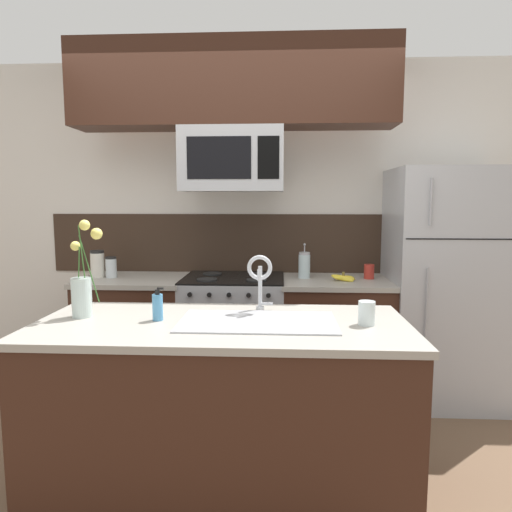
% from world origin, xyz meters
% --- Properties ---
extents(ground_plane, '(10.00, 10.00, 0.00)m').
position_xyz_m(ground_plane, '(0.00, 0.00, 0.00)').
color(ground_plane, brown).
extents(rear_partition, '(5.20, 0.10, 2.60)m').
position_xyz_m(rear_partition, '(0.30, 1.28, 1.30)').
color(rear_partition, silver).
rests_on(rear_partition, ground).
extents(splash_band, '(3.09, 0.01, 0.48)m').
position_xyz_m(splash_band, '(0.00, 1.22, 1.15)').
color(splash_band, '#332319').
rests_on(splash_band, rear_partition).
extents(back_counter_left, '(0.80, 0.65, 0.91)m').
position_xyz_m(back_counter_left, '(-0.77, 0.90, 0.46)').
color(back_counter_left, '#381E14').
rests_on(back_counter_left, ground).
extents(back_counter_right, '(0.82, 0.65, 0.91)m').
position_xyz_m(back_counter_right, '(0.77, 0.90, 0.46)').
color(back_counter_right, '#381E14').
rests_on(back_counter_right, ground).
extents(stove_range, '(0.76, 0.64, 0.93)m').
position_xyz_m(stove_range, '(0.00, 0.90, 0.46)').
color(stove_range, '#A8AAAF').
rests_on(stove_range, ground).
extents(microwave, '(0.74, 0.40, 0.45)m').
position_xyz_m(microwave, '(0.00, 0.88, 1.79)').
color(microwave, '#A8AAAF').
extents(upper_cabinet_band, '(2.32, 0.34, 0.60)m').
position_xyz_m(upper_cabinet_band, '(0.01, 0.85, 2.32)').
color(upper_cabinet_band, '#381E14').
extents(refrigerator, '(0.83, 0.74, 1.73)m').
position_xyz_m(refrigerator, '(1.58, 0.92, 0.87)').
color(refrigerator, '#A8AAAF').
rests_on(refrigerator, ground).
extents(storage_jar_tall, '(0.10, 0.10, 0.21)m').
position_xyz_m(storage_jar_tall, '(-1.05, 0.90, 1.01)').
color(storage_jar_tall, silver).
rests_on(storage_jar_tall, back_counter_left).
extents(storage_jar_medium, '(0.08, 0.08, 0.16)m').
position_xyz_m(storage_jar_medium, '(-0.95, 0.90, 0.99)').
color(storage_jar_medium, silver).
rests_on(storage_jar_medium, back_counter_left).
extents(banana_bunch, '(0.19, 0.12, 0.08)m').
position_xyz_m(banana_bunch, '(0.82, 0.84, 0.93)').
color(banana_bunch, yellow).
rests_on(banana_bunch, back_counter_right).
extents(french_press, '(0.09, 0.09, 0.27)m').
position_xyz_m(french_press, '(0.54, 0.96, 1.01)').
color(french_press, silver).
rests_on(french_press, back_counter_right).
extents(coffee_tin, '(0.08, 0.08, 0.11)m').
position_xyz_m(coffee_tin, '(1.03, 0.95, 0.97)').
color(coffee_tin, '#B22D23').
rests_on(coffee_tin, back_counter_right).
extents(island_counter, '(1.82, 0.80, 0.91)m').
position_xyz_m(island_counter, '(0.07, -0.35, 0.46)').
color(island_counter, '#381E14').
rests_on(island_counter, ground).
extents(kitchen_sink, '(0.76, 0.42, 0.16)m').
position_xyz_m(kitchen_sink, '(0.25, -0.35, 0.84)').
color(kitchen_sink, '#ADAFB5').
rests_on(kitchen_sink, island_counter).
extents(sink_faucet, '(0.14, 0.14, 0.31)m').
position_xyz_m(sink_faucet, '(0.25, -0.14, 1.11)').
color(sink_faucet, '#B7BABF').
rests_on(sink_faucet, island_counter).
extents(dish_soap_bottle, '(0.06, 0.05, 0.16)m').
position_xyz_m(dish_soap_bottle, '(-0.25, -0.34, 0.98)').
color(dish_soap_bottle, '#4C93C6').
rests_on(dish_soap_bottle, island_counter).
extents(drinking_glass, '(0.08, 0.08, 0.11)m').
position_xyz_m(drinking_glass, '(0.77, -0.37, 0.97)').
color(drinking_glass, silver).
rests_on(drinking_glass, island_counter).
extents(flower_vase, '(0.15, 0.13, 0.49)m').
position_xyz_m(flower_vase, '(-0.65, -0.29, 1.05)').
color(flower_vase, silver).
rests_on(flower_vase, island_counter).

